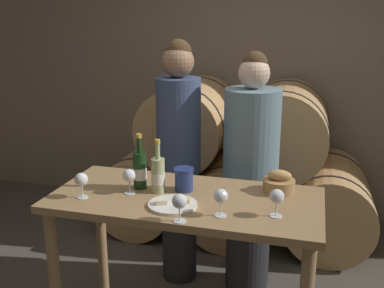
{
  "coord_description": "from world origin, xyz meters",
  "views": [
    {
      "loc": [
        0.62,
        -2.1,
        1.84
      ],
      "look_at": [
        0.0,
        0.13,
        1.18
      ],
      "focal_mm": 42.0,
      "sensor_mm": 36.0,
      "label": 1
    }
  ],
  "objects_px": {
    "wine_glass_far_right": "(277,197)",
    "wine_bottle_white": "(158,175)",
    "wine_glass_right": "(221,197)",
    "wine_glass_far_left": "(81,180)",
    "tasting_table": "(185,223)",
    "blue_crock": "(184,178)",
    "wine_bottle_red": "(140,170)",
    "wine_glass_left": "(129,176)",
    "bread_basket": "(279,183)",
    "cheese_plate": "(173,204)",
    "person_left": "(179,160)",
    "wine_glass_center": "(179,202)",
    "person_right": "(250,176)"
  },
  "relations": [
    {
      "from": "person_right",
      "to": "wine_bottle_white",
      "type": "bearing_deg",
      "value": -120.7
    },
    {
      "from": "tasting_table",
      "to": "wine_glass_center",
      "type": "relative_size",
      "value": 10.41
    },
    {
      "from": "wine_bottle_red",
      "to": "cheese_plate",
      "type": "xyz_separation_m",
      "value": [
        0.25,
        -0.19,
        -0.1
      ]
    },
    {
      "from": "person_left",
      "to": "wine_glass_right",
      "type": "relative_size",
      "value": 12.56
    },
    {
      "from": "wine_glass_right",
      "to": "cheese_plate",
      "type": "bearing_deg",
      "value": 169.13
    },
    {
      "from": "person_left",
      "to": "wine_bottle_red",
      "type": "distance_m",
      "value": 0.66
    },
    {
      "from": "bread_basket",
      "to": "cheese_plate",
      "type": "xyz_separation_m",
      "value": [
        -0.49,
        -0.34,
        -0.04
      ]
    },
    {
      "from": "cheese_plate",
      "to": "tasting_table",
      "type": "bearing_deg",
      "value": 79.44
    },
    {
      "from": "wine_bottle_red",
      "to": "wine_glass_left",
      "type": "relative_size",
      "value": 2.26
    },
    {
      "from": "person_right",
      "to": "wine_glass_left",
      "type": "xyz_separation_m",
      "value": [
        -0.54,
        -0.74,
        0.2
      ]
    },
    {
      "from": "wine_bottle_red",
      "to": "bread_basket",
      "type": "relative_size",
      "value": 1.8
    },
    {
      "from": "wine_glass_left",
      "to": "wine_glass_far_left",
      "type": "bearing_deg",
      "value": -150.16
    },
    {
      "from": "wine_bottle_white",
      "to": "wine_glass_right",
      "type": "distance_m",
      "value": 0.44
    },
    {
      "from": "blue_crock",
      "to": "wine_glass_far_left",
      "type": "relative_size",
      "value": 0.93
    },
    {
      "from": "person_right",
      "to": "wine_glass_center",
      "type": "relative_size",
      "value": 12.09
    },
    {
      "from": "person_left",
      "to": "wine_glass_left",
      "type": "xyz_separation_m",
      "value": [
        -0.05,
        -0.74,
        0.14
      ]
    },
    {
      "from": "person_left",
      "to": "cheese_plate",
      "type": "distance_m",
      "value": 0.87
    },
    {
      "from": "wine_glass_far_left",
      "to": "wine_glass_right",
      "type": "xyz_separation_m",
      "value": [
        0.74,
        -0.03,
        0.0
      ]
    },
    {
      "from": "tasting_table",
      "to": "wine_glass_right",
      "type": "relative_size",
      "value": 10.41
    },
    {
      "from": "wine_glass_far_right",
      "to": "wine_bottle_white",
      "type": "bearing_deg",
      "value": 167.38
    },
    {
      "from": "wine_glass_center",
      "to": "wine_glass_far_right",
      "type": "bearing_deg",
      "value": 22.43
    },
    {
      "from": "wine_glass_far_left",
      "to": "wine_glass_right",
      "type": "height_order",
      "value": "same"
    },
    {
      "from": "person_right",
      "to": "wine_glass_far_left",
      "type": "xyz_separation_m",
      "value": [
        -0.76,
        -0.86,
        0.2
      ]
    },
    {
      "from": "person_left",
      "to": "wine_glass_far_left",
      "type": "distance_m",
      "value": 0.91
    },
    {
      "from": "person_left",
      "to": "wine_glass_left",
      "type": "height_order",
      "value": "person_left"
    },
    {
      "from": "wine_glass_far_left",
      "to": "wine_bottle_white",
      "type": "bearing_deg",
      "value": 27.21
    },
    {
      "from": "person_left",
      "to": "wine_glass_far_right",
      "type": "relative_size",
      "value": 12.56
    },
    {
      "from": "cheese_plate",
      "to": "wine_glass_far_left",
      "type": "height_order",
      "value": "wine_glass_far_left"
    },
    {
      "from": "wine_glass_far_left",
      "to": "wine_glass_center",
      "type": "relative_size",
      "value": 1.0
    },
    {
      "from": "wine_glass_far_left",
      "to": "wine_glass_center",
      "type": "xyz_separation_m",
      "value": [
        0.57,
        -0.14,
        0.0
      ]
    },
    {
      "from": "person_left",
      "to": "wine_glass_far_right",
      "type": "bearing_deg",
      "value": -48.18
    },
    {
      "from": "wine_bottle_red",
      "to": "wine_glass_far_right",
      "type": "bearing_deg",
      "value": -12.81
    },
    {
      "from": "person_left",
      "to": "wine_glass_center",
      "type": "relative_size",
      "value": 12.56
    },
    {
      "from": "wine_glass_right",
      "to": "wine_glass_far_left",
      "type": "bearing_deg",
      "value": 178.03
    },
    {
      "from": "wine_glass_right",
      "to": "person_right",
      "type": "bearing_deg",
      "value": 88.99
    },
    {
      "from": "wine_glass_right",
      "to": "wine_glass_center",
      "type": "bearing_deg",
      "value": -146.96
    },
    {
      "from": "wine_glass_far_right",
      "to": "blue_crock",
      "type": "bearing_deg",
      "value": 158.68
    },
    {
      "from": "blue_crock",
      "to": "wine_bottle_white",
      "type": "bearing_deg",
      "value": -155.91
    },
    {
      "from": "tasting_table",
      "to": "blue_crock",
      "type": "bearing_deg",
      "value": 110.96
    },
    {
      "from": "wine_glass_left",
      "to": "wine_glass_center",
      "type": "height_order",
      "value": "same"
    },
    {
      "from": "tasting_table",
      "to": "person_left",
      "type": "distance_m",
      "value": 0.75
    },
    {
      "from": "wine_bottle_white",
      "to": "bread_basket",
      "type": "distance_m",
      "value": 0.65
    },
    {
      "from": "bread_basket",
      "to": "wine_glass_far_left",
      "type": "relative_size",
      "value": 1.26
    },
    {
      "from": "wine_glass_left",
      "to": "wine_glass_far_right",
      "type": "xyz_separation_m",
      "value": [
        0.78,
        -0.08,
        0.0
      ]
    },
    {
      "from": "wine_bottle_white",
      "to": "wine_glass_right",
      "type": "xyz_separation_m",
      "value": [
        0.39,
        -0.21,
        -0.0
      ]
    },
    {
      "from": "tasting_table",
      "to": "wine_bottle_white",
      "type": "height_order",
      "value": "wine_bottle_white"
    },
    {
      "from": "tasting_table",
      "to": "person_left",
      "type": "relative_size",
      "value": 0.83
    },
    {
      "from": "wine_glass_center",
      "to": "wine_glass_right",
      "type": "distance_m",
      "value": 0.2
    },
    {
      "from": "person_left",
      "to": "wine_bottle_white",
      "type": "height_order",
      "value": "person_left"
    },
    {
      "from": "wine_glass_far_right",
      "to": "person_left",
      "type": "bearing_deg",
      "value": 131.82
    }
  ]
}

